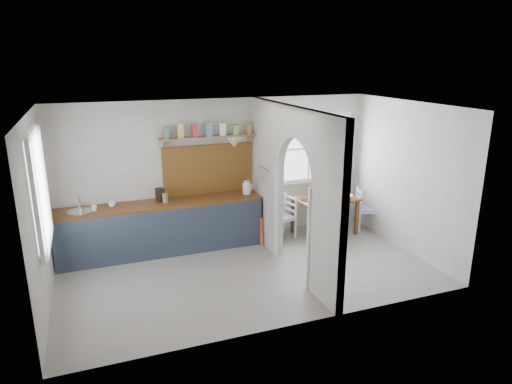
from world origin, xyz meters
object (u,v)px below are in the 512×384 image
object	(u,v)px
chair_right	(367,209)
vase	(322,189)
dining_table	(325,216)
chair_left	(283,217)
kettle	(247,187)

from	to	relation	value
chair_right	vase	size ratio (longest dim) A/B	4.11
vase	chair_right	bearing A→B (deg)	-21.51
dining_table	chair_right	distance (m)	0.90
dining_table	chair_left	bearing A→B (deg)	166.19
kettle	chair_left	bearing A→B (deg)	-36.09
dining_table	vase	size ratio (longest dim) A/B	5.68
chair_right	vase	bearing A→B (deg)	88.12
vase	dining_table	bearing A→B (deg)	-104.11
chair_right	vase	xyz separation A→B (m)	(-0.83, 0.33, 0.40)
chair_left	chair_right	xyz separation A→B (m)	(1.73, -0.16, 0.01)
chair_right	dining_table	bearing A→B (deg)	105.22
chair_left	kettle	world-z (taller)	kettle
dining_table	chair_left	xyz separation A→B (m)	(-0.83, 0.09, 0.05)
dining_table	kettle	world-z (taller)	kettle
dining_table	chair_right	bearing A→B (deg)	-11.83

